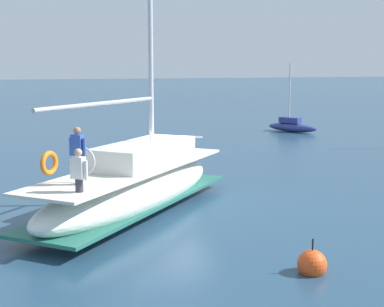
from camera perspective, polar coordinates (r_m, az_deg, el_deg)
The scene contains 4 objects.
ground_plane at distance 19.42m, azimuth -1.52°, elevation -4.75°, with size 400.00×400.00×0.00m, color navy.
main_sailboat at distance 17.60m, azimuth -5.97°, elevation -3.20°, with size 8.35×8.62×13.45m.
moored_cutter_left at distance 40.03m, azimuth 10.39°, elevation 2.86°, with size 3.93×2.58×4.89m.
mooring_buoy at distance 12.89m, azimuth 12.44°, elevation -11.24°, with size 0.67×0.67×0.94m.
Camera 1 is at (17.70, -6.52, 4.62)m, focal length 51.02 mm.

